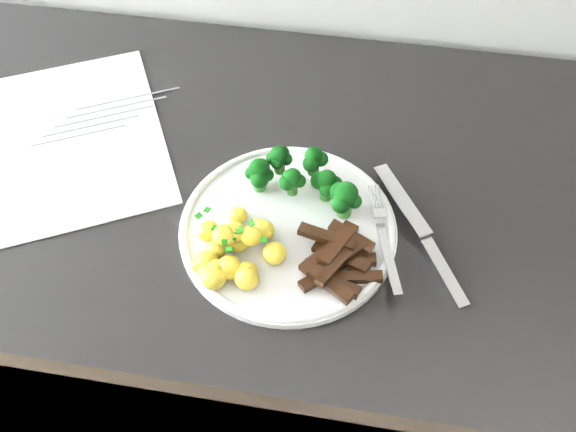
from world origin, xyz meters
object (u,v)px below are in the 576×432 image
object	(u,v)px
counter	(288,331)
recipe_paper	(78,137)
plate	(288,227)
broccoli	(306,178)
potatoes	(232,252)
fork	(385,242)
beef_strips	(337,260)
knife	(430,249)

from	to	relation	value
counter	recipe_paper	world-z (taller)	recipe_paper
recipe_paper	plate	size ratio (longest dim) A/B	1.46
counter	recipe_paper	xyz separation A→B (m)	(-0.29, 0.02, 0.44)
recipe_paper	broccoli	distance (m)	0.32
potatoes	fork	size ratio (longest dim) A/B	0.75
fork	recipe_paper	bearing A→B (deg)	164.63
beef_strips	recipe_paper	bearing A→B (deg)	157.87
recipe_paper	counter	bearing A→B (deg)	-4.89
recipe_paper	broccoli	bearing A→B (deg)	-9.82
recipe_paper	plate	world-z (taller)	plate
potatoes	beef_strips	bearing A→B (deg)	5.37
counter	broccoli	xyz separation A→B (m)	(0.03, -0.03, 0.48)
counter	beef_strips	distance (m)	0.48
recipe_paper	knife	world-z (taller)	knife
recipe_paper	beef_strips	size ratio (longest dim) A/B	3.61
fork	plate	bearing A→B (deg)	175.68
counter	broccoli	world-z (taller)	broccoli
recipe_paper	fork	xyz separation A→B (m)	(0.42, -0.11, 0.02)
recipe_paper	beef_strips	bearing A→B (deg)	-22.13
counter	broccoli	size ratio (longest dim) A/B	16.23
plate	broccoli	size ratio (longest dim) A/B	1.80
counter	plate	world-z (taller)	plate
recipe_paper	potatoes	bearing A→B (deg)	-32.67
counter	broccoli	distance (m)	0.48
plate	knife	size ratio (longest dim) A/B	1.34
counter	potatoes	world-z (taller)	potatoes
broccoli	knife	size ratio (longest dim) A/B	0.75
broccoli	beef_strips	world-z (taller)	broccoli
broccoli	potatoes	bearing A→B (deg)	-122.40
counter	fork	bearing A→B (deg)	-35.20
counter	fork	distance (m)	0.48
broccoli	fork	bearing A→B (deg)	-30.61
broccoli	fork	distance (m)	0.12
counter	knife	world-z (taller)	knife
knife	beef_strips	bearing A→B (deg)	-159.34
counter	beef_strips	xyz separation A→B (m)	(0.08, -0.12, 0.46)
potatoes	knife	xyz separation A→B (m)	(0.22, 0.05, -0.01)
broccoli	knife	xyz separation A→B (m)	(0.15, -0.06, -0.03)
recipe_paper	potatoes	size ratio (longest dim) A/B	3.32
knife	potatoes	bearing A→B (deg)	-167.21
beef_strips	plate	bearing A→B (deg)	145.68
counter	potatoes	bearing A→B (deg)	-106.77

